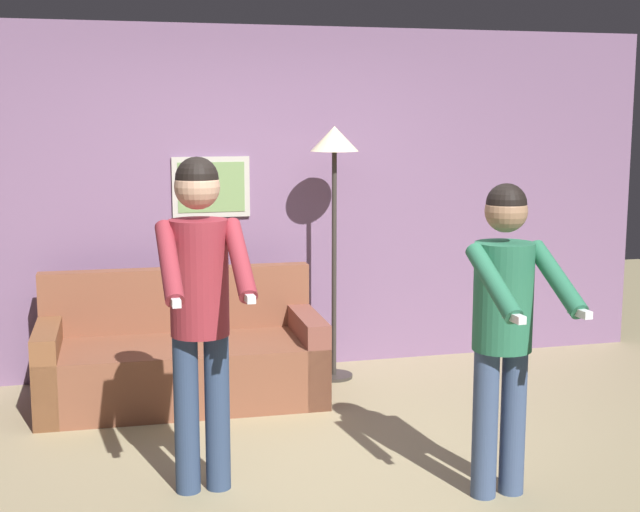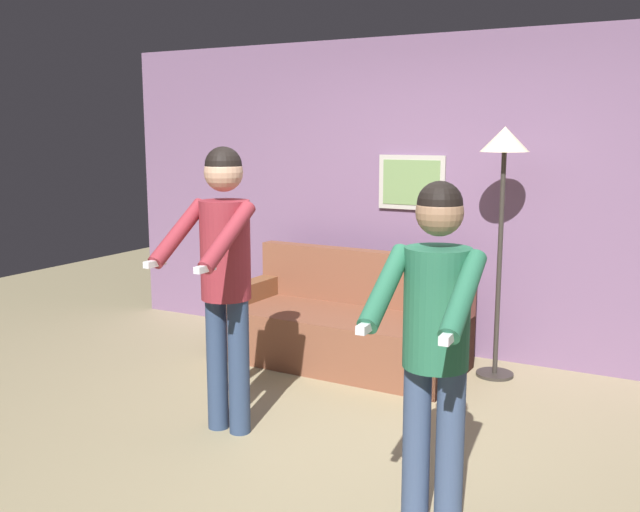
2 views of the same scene
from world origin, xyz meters
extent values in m
plane|color=#998C67|center=(0.00, 0.00, 0.00)|extent=(12.00, 12.00, 0.00)
cube|color=slate|center=(0.00, 2.15, 1.30)|extent=(6.40, 0.06, 2.60)
cube|color=#B7B2A8|center=(-0.33, 2.10, 1.42)|extent=(0.58, 0.02, 0.45)
cube|color=#6F9155|center=(-0.33, 2.09, 1.42)|extent=(0.50, 0.01, 0.37)
cube|color=brown|center=(-0.64, 1.44, 0.21)|extent=(1.92, 0.91, 0.42)
cube|color=brown|center=(-0.63, 1.80, 0.65)|extent=(1.90, 0.20, 0.45)
cube|color=brown|center=(-1.51, 1.47, 0.29)|extent=(0.19, 0.85, 0.58)
cube|color=brown|center=(0.23, 1.42, 0.29)|extent=(0.19, 0.85, 0.58)
cylinder|color=#332D28|center=(0.52, 1.73, 0.01)|extent=(0.28, 0.28, 0.02)
cylinder|color=#332D28|center=(0.52, 1.73, 0.86)|extent=(0.04, 0.04, 1.66)
cone|color=#F9EAB7|center=(0.52, 1.73, 1.78)|extent=(0.35, 0.35, 0.18)
cylinder|color=navy|center=(-0.76, -0.04, 0.42)|extent=(0.13, 0.13, 0.84)
cylinder|color=navy|center=(-0.60, -0.04, 0.42)|extent=(0.13, 0.13, 0.84)
cylinder|color=maroon|center=(-0.68, -0.04, 1.13)|extent=(0.30, 0.30, 0.59)
sphere|color=tan|center=(-0.68, -0.04, 1.59)|extent=(0.23, 0.23, 0.23)
sphere|color=black|center=(-0.68, -0.04, 1.63)|extent=(0.22, 0.22, 0.22)
cylinder|color=maroon|center=(-0.85, -0.26, 1.25)|extent=(0.10, 0.49, 0.36)
cube|color=white|center=(-0.84, -0.48, 1.11)|extent=(0.04, 0.15, 0.04)
cylinder|color=maroon|center=(-0.51, -0.25, 1.25)|extent=(0.10, 0.49, 0.36)
cube|color=white|center=(-0.50, -0.47, 1.11)|extent=(0.04, 0.15, 0.04)
cylinder|color=#3B4E71|center=(0.71, -0.48, 0.39)|extent=(0.13, 0.13, 0.77)
cylinder|color=#3B4E71|center=(0.87, -0.48, 0.39)|extent=(0.13, 0.13, 0.77)
cylinder|color=#286B4C|center=(0.79, -0.48, 1.05)|extent=(0.30, 0.30, 0.55)
sphere|color=#9E7556|center=(0.79, -0.48, 1.48)|extent=(0.21, 0.21, 0.21)
sphere|color=black|center=(0.79, -0.48, 1.51)|extent=(0.20, 0.20, 0.20)
cylinder|color=#286B4C|center=(0.63, -0.69, 1.17)|extent=(0.11, 0.46, 0.32)
cube|color=white|center=(0.63, -0.90, 1.04)|extent=(0.05, 0.15, 0.04)
cylinder|color=#286B4C|center=(0.97, -0.68, 1.17)|extent=(0.11, 0.46, 0.32)
cube|color=white|center=(0.97, -0.89, 1.04)|extent=(0.05, 0.15, 0.04)
camera|label=1|loc=(-1.20, -4.48, 1.95)|focal=50.00mm
camera|label=2|loc=(1.79, -3.46, 1.82)|focal=40.00mm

